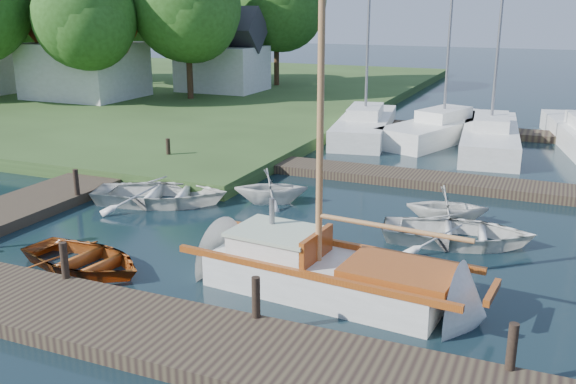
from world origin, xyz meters
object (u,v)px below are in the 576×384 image
at_px(mooring_post_3, 512,347).
at_px(tree_2, 85,16).
at_px(mooring_post_1, 64,260).
at_px(mooring_post_2, 256,297).
at_px(marina_boat_2, 490,134).
at_px(tree_5, 5,11).
at_px(mooring_post_4, 76,182).
at_px(marina_boat_1, 443,127).
at_px(tender_a, 161,190).
at_px(tender_b, 271,184).
at_px(marina_boat_0, 365,124).
at_px(house_a, 84,55).
at_px(house_c, 222,58).
at_px(tender_c, 458,229).
at_px(mooring_post_5, 168,149).
at_px(tree_3, 187,5).
at_px(tender_d, 447,203).
at_px(dinghy, 83,255).
at_px(sailboat, 334,278).

distance_m(mooring_post_3, tree_2, 30.98).
height_order(mooring_post_1, mooring_post_2, same).
bearing_deg(mooring_post_1, marina_boat_2, 69.97).
bearing_deg(mooring_post_3, tree_5, 145.17).
xyz_separation_m(mooring_post_4, marina_boat_1, (8.50, 14.25, -0.14)).
relative_size(tender_a, tree_5, 0.51).
bearing_deg(tender_b, tender_a, 90.75).
bearing_deg(marina_boat_0, tender_b, 172.25).
height_order(mooring_post_3, marina_boat_1, marina_boat_1).
distance_m(house_a, tree_5, 11.06).
bearing_deg(house_c, marina_boat_1, -26.58).
height_order(mooring_post_1, tender_a, mooring_post_1).
height_order(mooring_post_3, tender_c, mooring_post_3).
height_order(mooring_post_3, marina_boat_2, marina_boat_2).
bearing_deg(marina_boat_2, mooring_post_5, 121.78).
distance_m(mooring_post_4, tree_3, 20.02).
bearing_deg(tree_2, marina_boat_1, 0.58).
bearing_deg(house_a, mooring_post_4, -50.91).
bearing_deg(tender_d, tree_2, 50.02).
bearing_deg(house_a, marina_boat_2, -6.67).
bearing_deg(house_a, tree_2, -44.25).
relative_size(mooring_post_2, dinghy, 0.24).
relative_size(house_a, tree_3, 0.72).
height_order(mooring_post_1, tree_3, tree_3).
bearing_deg(tender_d, marina_boat_0, 15.02).
distance_m(mooring_post_5, dinghy, 9.59).
xyz_separation_m(tender_a, house_c, (-9.30, 20.94, 2.16)).
bearing_deg(tender_c, tree_2, 49.97).
relative_size(marina_boat_1, tree_5, 1.16).
relative_size(mooring_post_1, tender_c, 0.21).
bearing_deg(tree_2, house_c, 63.30).
distance_m(tender_d, tree_5, 38.20).
xyz_separation_m(mooring_post_2, marina_boat_1, (-0.00, 19.25, -0.14)).
bearing_deg(sailboat, tree_3, 133.13).
xyz_separation_m(tender_a, tender_d, (8.38, 1.62, 0.16)).
distance_m(mooring_post_5, tree_3, 15.66).
distance_m(sailboat, tree_3, 27.05).
relative_size(mooring_post_1, house_c, 0.15).
bearing_deg(tree_2, mooring_post_4, -51.95).
height_order(mooring_post_5, sailboat, sailboat).
distance_m(mooring_post_4, tree_5, 30.87).
relative_size(mooring_post_5, tree_5, 0.10).
xyz_separation_m(mooring_post_4, tree_2, (-11.00, 14.05, 4.55)).
height_order(tender_a, marina_boat_2, marina_boat_2).
bearing_deg(tender_b, sailboat, -167.36).
bearing_deg(tender_c, sailboat, 144.25).
distance_m(mooring_post_2, mooring_post_3, 4.50).
bearing_deg(marina_boat_1, tender_d, -149.50).
bearing_deg(sailboat, tender_b, 131.48).
xyz_separation_m(marina_boat_1, tree_3, (-15.49, 3.80, 5.25)).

